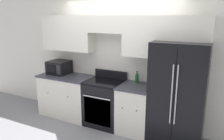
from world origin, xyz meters
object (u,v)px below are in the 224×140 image
microwave (59,67)px  oven_range (105,103)px  refrigerator (178,93)px  bottle (137,78)px

microwave → oven_range: bearing=-3.6°
refrigerator → bottle: size_ratio=7.82×
refrigerator → microwave: (-2.63, 0.02, 0.18)m
microwave → bottle: (1.81, 0.14, -0.05)m
oven_range → bottle: size_ratio=4.75×
microwave → refrigerator: bearing=-0.5°
refrigerator → bottle: 0.84m
bottle → microwave: bearing=-175.7°
microwave → bottle: 1.82m
oven_range → bottle: (0.61, 0.21, 0.55)m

